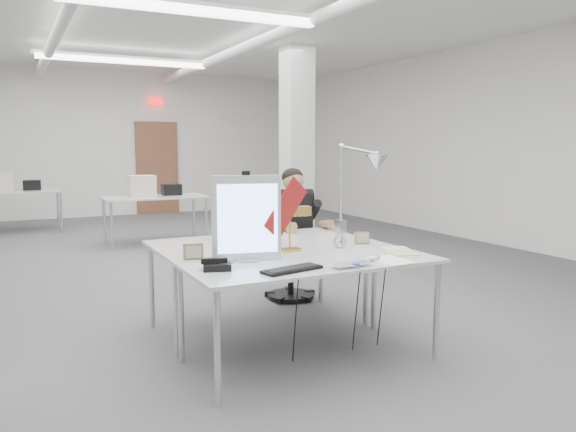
{
  "coord_description": "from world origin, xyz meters",
  "views": [
    {
      "loc": [
        -1.9,
        -5.94,
        1.56
      ],
      "look_at": [
        0.08,
        -2.0,
        1.01
      ],
      "focal_mm": 35.0,
      "sensor_mm": 36.0,
      "label": 1
    }
  ],
  "objects_px": {
    "seated_person": "(293,212)",
    "office_chair": "(291,245)",
    "monitor": "(246,218)",
    "architect_lamp": "(356,184)",
    "desk_main": "(310,261)",
    "laptop": "(356,266)",
    "desk_phone": "(217,266)",
    "beige_monitor": "(238,222)",
    "bankers_lamp": "(290,230)"
  },
  "relations": [
    {
      "from": "seated_person",
      "to": "office_chair",
      "type": "bearing_deg",
      "value": 104.12
    },
    {
      "from": "monitor",
      "to": "architect_lamp",
      "type": "height_order",
      "value": "architect_lamp"
    },
    {
      "from": "desk_main",
      "to": "seated_person",
      "type": "xyz_separation_m",
      "value": [
        0.65,
        1.52,
        0.16
      ]
    },
    {
      "from": "seated_person",
      "to": "laptop",
      "type": "bearing_deg",
      "value": -90.79
    },
    {
      "from": "office_chair",
      "to": "desk_phone",
      "type": "distance_m",
      "value": 2.09
    },
    {
      "from": "beige_monitor",
      "to": "architect_lamp",
      "type": "xyz_separation_m",
      "value": [
        1.01,
        -0.28,
        0.3
      ]
    },
    {
      "from": "monitor",
      "to": "laptop",
      "type": "xyz_separation_m",
      "value": [
        0.55,
        -0.56,
        -0.29
      ]
    },
    {
      "from": "bankers_lamp",
      "to": "desk_phone",
      "type": "height_order",
      "value": "bankers_lamp"
    },
    {
      "from": "seated_person",
      "to": "architect_lamp",
      "type": "relative_size",
      "value": 0.99
    },
    {
      "from": "desk_phone",
      "to": "architect_lamp",
      "type": "xyz_separation_m",
      "value": [
        1.55,
        0.71,
        0.44
      ]
    },
    {
      "from": "monitor",
      "to": "beige_monitor",
      "type": "relative_size",
      "value": 1.74
    },
    {
      "from": "desk_main",
      "to": "office_chair",
      "type": "xyz_separation_m",
      "value": [
        0.65,
        1.57,
        -0.19
      ]
    },
    {
      "from": "office_chair",
      "to": "monitor",
      "type": "distance_m",
      "value": 1.83
    },
    {
      "from": "architect_lamp",
      "to": "bankers_lamp",
      "type": "bearing_deg",
      "value": -162.92
    },
    {
      "from": "monitor",
      "to": "desk_phone",
      "type": "height_order",
      "value": "monitor"
    },
    {
      "from": "laptop",
      "to": "bankers_lamp",
      "type": "bearing_deg",
      "value": 95.15
    },
    {
      "from": "desk_main",
      "to": "seated_person",
      "type": "relative_size",
      "value": 1.95
    },
    {
      "from": "bankers_lamp",
      "to": "architect_lamp",
      "type": "bearing_deg",
      "value": 32.09
    },
    {
      "from": "desk_main",
      "to": "office_chair",
      "type": "relative_size",
      "value": 1.62
    },
    {
      "from": "office_chair",
      "to": "seated_person",
      "type": "xyz_separation_m",
      "value": [
        0.0,
        -0.05,
        0.35
      ]
    },
    {
      "from": "monitor",
      "to": "seated_person",
      "type": "bearing_deg",
      "value": 65.44
    },
    {
      "from": "laptop",
      "to": "desk_phone",
      "type": "distance_m",
      "value": 0.92
    },
    {
      "from": "monitor",
      "to": "beige_monitor",
      "type": "distance_m",
      "value": 0.86
    },
    {
      "from": "desk_main",
      "to": "architect_lamp",
      "type": "relative_size",
      "value": 1.93
    },
    {
      "from": "seated_person",
      "to": "desk_phone",
      "type": "xyz_separation_m",
      "value": [
        -1.35,
        -1.54,
        -0.12
      ]
    },
    {
      "from": "desk_main",
      "to": "bankers_lamp",
      "type": "relative_size",
      "value": 5.43
    },
    {
      "from": "desk_main",
      "to": "seated_person",
      "type": "distance_m",
      "value": 1.66
    },
    {
      "from": "office_chair",
      "to": "architect_lamp",
      "type": "relative_size",
      "value": 1.19
    },
    {
      "from": "laptop",
      "to": "bankers_lamp",
      "type": "relative_size",
      "value": 0.93
    },
    {
      "from": "desk_main",
      "to": "bankers_lamp",
      "type": "bearing_deg",
      "value": 86.67
    },
    {
      "from": "office_chair",
      "to": "laptop",
      "type": "height_order",
      "value": "office_chair"
    },
    {
      "from": "desk_main",
      "to": "office_chair",
      "type": "distance_m",
      "value": 1.71
    },
    {
      "from": "desk_phone",
      "to": "seated_person",
      "type": "bearing_deg",
      "value": 65.77
    },
    {
      "from": "desk_main",
      "to": "architect_lamp",
      "type": "distance_m",
      "value": 1.2
    },
    {
      "from": "laptop",
      "to": "beige_monitor",
      "type": "xyz_separation_m",
      "value": [
        -0.3,
        1.36,
        0.15
      ]
    },
    {
      "from": "beige_monitor",
      "to": "laptop",
      "type": "bearing_deg",
      "value": -54.73
    },
    {
      "from": "desk_main",
      "to": "beige_monitor",
      "type": "height_order",
      "value": "beige_monitor"
    },
    {
      "from": "office_chair",
      "to": "laptop",
      "type": "distance_m",
      "value": 2.03
    },
    {
      "from": "monitor",
      "to": "architect_lamp",
      "type": "xyz_separation_m",
      "value": [
        1.27,
        0.53,
        0.17
      ]
    },
    {
      "from": "monitor",
      "to": "laptop",
      "type": "bearing_deg",
      "value": -31.61
    },
    {
      "from": "seated_person",
      "to": "architect_lamp",
      "type": "distance_m",
      "value": 0.91
    },
    {
      "from": "laptop",
      "to": "beige_monitor",
      "type": "relative_size",
      "value": 0.89
    },
    {
      "from": "seated_person",
      "to": "bankers_lamp",
      "type": "relative_size",
      "value": 2.79
    },
    {
      "from": "seated_person",
      "to": "bankers_lamp",
      "type": "distance_m",
      "value": 1.32
    },
    {
      "from": "desk_phone",
      "to": "architect_lamp",
      "type": "relative_size",
      "value": 0.19
    },
    {
      "from": "desk_phone",
      "to": "beige_monitor",
      "type": "distance_m",
      "value": 1.14
    },
    {
      "from": "beige_monitor",
      "to": "office_chair",
      "type": "bearing_deg",
      "value": 59.15
    },
    {
      "from": "desk_phone",
      "to": "beige_monitor",
      "type": "bearing_deg",
      "value": 78.49
    },
    {
      "from": "seated_person",
      "to": "beige_monitor",
      "type": "bearing_deg",
      "value": -131.96
    },
    {
      "from": "bankers_lamp",
      "to": "beige_monitor",
      "type": "distance_m",
      "value": 0.65
    }
  ]
}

